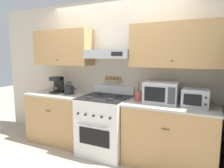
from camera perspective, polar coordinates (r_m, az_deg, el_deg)
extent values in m
plane|color=#B2A38E|center=(3.32, -4.40, -20.68)|extent=(16.00, 16.00, 0.00)
cube|color=beige|center=(3.53, 0.89, 2.87)|extent=(5.20, 0.08, 2.55)
cube|color=tan|center=(3.86, -13.80, 10.02)|extent=(1.15, 0.33, 0.63)
sphere|color=brown|center=(3.72, -15.42, 6.72)|extent=(0.02, 0.02, 0.02)
cube|color=tan|center=(3.02, 17.47, 10.48)|extent=(1.27, 0.33, 0.63)
sphere|color=brown|center=(2.84, 16.77, 6.34)|extent=(0.02, 0.02, 0.02)
cube|color=#ADAFB5|center=(3.31, -0.74, 8.55)|extent=(0.77, 0.37, 0.14)
cube|color=black|center=(3.05, 1.33, 8.59)|extent=(0.18, 0.01, 0.06)
cube|color=tan|center=(3.47, 0.33, 1.02)|extent=(0.34, 0.07, 0.02)
cylinder|color=olive|center=(3.52, -1.67, 1.78)|extent=(0.03, 0.03, 0.06)
cylinder|color=olive|center=(3.49, -0.68, 1.73)|extent=(0.03, 0.03, 0.06)
cylinder|color=olive|center=(3.46, 0.33, 1.67)|extent=(0.03, 0.03, 0.06)
cylinder|color=olive|center=(3.43, 1.36, 1.62)|extent=(0.03, 0.03, 0.06)
cylinder|color=olive|center=(3.41, 2.40, 1.56)|extent=(0.03, 0.03, 0.06)
cube|color=tan|center=(3.92, -14.50, -9.38)|extent=(1.15, 0.62, 0.88)
cube|color=#B7B2A3|center=(3.81, -14.74, -2.84)|extent=(1.17, 0.64, 0.03)
cylinder|color=brown|center=(3.63, -17.90, -7.37)|extent=(0.10, 0.01, 0.01)
cube|color=tan|center=(3.10, 16.03, -14.17)|extent=(1.27, 0.62, 0.88)
cube|color=#B7B2A3|center=(2.96, 16.37, -6.00)|extent=(1.29, 0.64, 0.03)
cylinder|color=brown|center=(2.73, 15.04, -12.41)|extent=(0.10, 0.01, 0.01)
cube|color=white|center=(3.35, -2.05, -11.66)|extent=(0.76, 0.70, 0.93)
cube|color=black|center=(3.09, -5.21, -14.92)|extent=(0.51, 0.01, 0.26)
cylinder|color=#ADAFB5|center=(3.00, -5.49, -11.82)|extent=(0.53, 0.02, 0.02)
cube|color=black|center=(3.22, -2.10, -3.78)|extent=(0.76, 0.70, 0.01)
cylinder|color=#232326|center=(3.17, -6.43, -3.78)|extent=(0.11, 0.11, 0.02)
cylinder|color=#232326|center=(2.99, -0.51, -4.42)|extent=(0.11, 0.11, 0.02)
cylinder|color=#232326|center=(3.45, -3.48, -2.76)|extent=(0.11, 0.11, 0.02)
cylinder|color=#232326|center=(3.29, 2.06, -3.28)|extent=(0.11, 0.11, 0.02)
cylinder|color=black|center=(3.11, -9.72, -8.31)|extent=(0.03, 0.02, 0.03)
cylinder|color=black|center=(3.04, -7.60, -8.67)|extent=(0.03, 0.02, 0.03)
cylinder|color=black|center=(2.97, -5.37, -9.03)|extent=(0.03, 0.02, 0.03)
cylinder|color=black|center=(2.90, -3.04, -9.40)|extent=(0.03, 0.02, 0.03)
cylinder|color=black|center=(2.84, -0.59, -9.77)|extent=(0.03, 0.02, 0.03)
cube|color=white|center=(3.50, 0.40, -1.59)|extent=(0.76, 0.04, 0.14)
cylinder|color=#232326|center=(3.69, -12.12, -1.83)|extent=(0.17, 0.17, 0.13)
ellipsoid|color=#232326|center=(3.68, -12.15, -0.84)|extent=(0.16, 0.16, 0.07)
sphere|color=black|center=(3.67, -12.17, -0.12)|extent=(0.02, 0.02, 0.02)
cylinder|color=#232326|center=(3.64, -11.10, -1.63)|extent=(0.11, 0.04, 0.09)
torus|color=black|center=(3.68, -12.16, -0.50)|extent=(0.15, 0.01, 0.15)
cube|color=black|center=(3.88, -15.51, -2.20)|extent=(0.18, 0.21, 0.03)
cube|color=black|center=(3.91, -14.95, -0.11)|extent=(0.18, 0.08, 0.30)
cube|color=black|center=(3.84, -15.75, 1.44)|extent=(0.18, 0.17, 0.07)
ellipsoid|color=#4C3323|center=(3.86, -15.74, -1.27)|extent=(0.11, 0.11, 0.10)
cube|color=#ADAFB5|center=(3.00, 13.95, -2.36)|extent=(0.48, 0.37, 0.31)
cube|color=black|center=(2.83, 12.03, -2.92)|extent=(0.29, 0.01, 0.20)
cube|color=#38383D|center=(2.78, 16.61, -3.25)|extent=(0.10, 0.01, 0.23)
cylinder|color=#B24C42|center=(3.08, 7.54, -3.46)|extent=(0.11, 0.11, 0.15)
cylinder|color=olive|center=(3.05, 7.21, -0.68)|extent=(0.01, 0.05, 0.16)
cylinder|color=#28282B|center=(3.05, 7.70, -0.68)|extent=(0.01, 0.04, 0.16)
cylinder|color=#B2B2B7|center=(3.05, 8.03, -0.69)|extent=(0.01, 0.03, 0.16)
cube|color=#ADAFB5|center=(2.93, 22.71, -3.70)|extent=(0.34, 0.27, 0.24)
cube|color=black|center=(2.79, 21.99, -4.21)|extent=(0.22, 0.01, 0.15)
cylinder|color=black|center=(2.77, 25.29, -3.55)|extent=(0.03, 0.01, 0.03)
cylinder|color=black|center=(2.79, 25.18, -5.31)|extent=(0.03, 0.01, 0.03)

